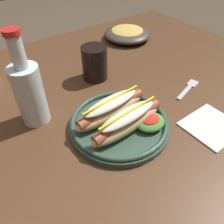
{
  "coord_description": "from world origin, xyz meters",
  "views": [
    {
      "loc": [
        -0.22,
        -0.44,
        1.15
      ],
      "look_at": [
        0.03,
        -0.09,
        0.77
      ],
      "focal_mm": 36.36,
      "sensor_mm": 36.0,
      "label": 1
    }
  ],
  "objects_px": {
    "hot_dog_plate": "(120,120)",
    "napkin": "(211,126)",
    "soda_cup": "(95,63)",
    "side_bowl": "(127,33)",
    "glass_bottle": "(29,91)",
    "fork": "(188,88)"
  },
  "relations": [
    {
      "from": "hot_dog_plate",
      "to": "napkin",
      "type": "height_order",
      "value": "hot_dog_plate"
    },
    {
      "from": "soda_cup",
      "to": "side_bowl",
      "type": "xyz_separation_m",
      "value": [
        0.27,
        0.17,
        -0.03
      ]
    },
    {
      "from": "glass_bottle",
      "to": "hot_dog_plate",
      "type": "bearing_deg",
      "value": -44.19
    },
    {
      "from": "side_bowl",
      "to": "soda_cup",
      "type": "bearing_deg",
      "value": -147.68
    },
    {
      "from": "hot_dog_plate",
      "to": "soda_cup",
      "type": "height_order",
      "value": "soda_cup"
    },
    {
      "from": "hot_dog_plate",
      "to": "soda_cup",
      "type": "bearing_deg",
      "value": 72.06
    },
    {
      "from": "fork",
      "to": "soda_cup",
      "type": "xyz_separation_m",
      "value": [
        -0.2,
        0.22,
        0.05
      ]
    },
    {
      "from": "hot_dog_plate",
      "to": "fork",
      "type": "bearing_deg",
      "value": 1.59
    },
    {
      "from": "hot_dog_plate",
      "to": "fork",
      "type": "distance_m",
      "value": 0.27
    },
    {
      "from": "fork",
      "to": "napkin",
      "type": "distance_m",
      "value": 0.16
    },
    {
      "from": "soda_cup",
      "to": "side_bowl",
      "type": "height_order",
      "value": "soda_cup"
    },
    {
      "from": "fork",
      "to": "glass_bottle",
      "type": "xyz_separation_m",
      "value": [
        -0.43,
        0.15,
        0.09
      ]
    },
    {
      "from": "hot_dog_plate",
      "to": "glass_bottle",
      "type": "xyz_separation_m",
      "value": [
        -0.16,
        0.15,
        0.06
      ]
    },
    {
      "from": "glass_bottle",
      "to": "napkin",
      "type": "xyz_separation_m",
      "value": [
        0.35,
        -0.29,
        -0.09
      ]
    },
    {
      "from": "glass_bottle",
      "to": "side_bowl",
      "type": "height_order",
      "value": "glass_bottle"
    },
    {
      "from": "hot_dog_plate",
      "to": "fork",
      "type": "height_order",
      "value": "hot_dog_plate"
    },
    {
      "from": "hot_dog_plate",
      "to": "fork",
      "type": "relative_size",
      "value": 2.08
    },
    {
      "from": "hot_dog_plate",
      "to": "glass_bottle",
      "type": "distance_m",
      "value": 0.23
    },
    {
      "from": "fork",
      "to": "soda_cup",
      "type": "bearing_deg",
      "value": 115.56
    },
    {
      "from": "hot_dog_plate",
      "to": "napkin",
      "type": "xyz_separation_m",
      "value": [
        0.19,
        -0.13,
        -0.02
      ]
    },
    {
      "from": "fork",
      "to": "side_bowl",
      "type": "relative_size",
      "value": 0.62
    },
    {
      "from": "fork",
      "to": "glass_bottle",
      "type": "distance_m",
      "value": 0.46
    }
  ]
}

